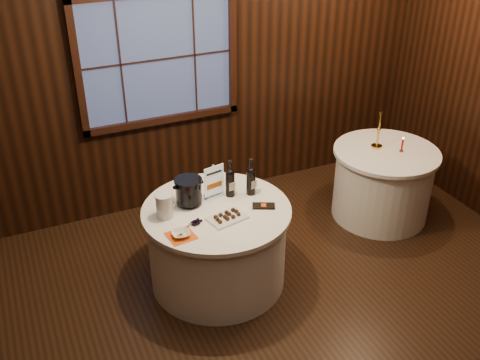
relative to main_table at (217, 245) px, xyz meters
name	(u,v)px	position (x,y,z in m)	size (l,w,h in m)	color
ground	(267,355)	(0.00, -1.00, -0.39)	(6.00, 6.00, 0.00)	black
back_wall	(158,69)	(0.00, 1.48, 1.16)	(6.00, 0.10, 3.00)	black
main_table	(217,245)	(0.00, 0.00, 0.00)	(1.28, 1.28, 0.77)	white
side_table	(382,183)	(2.00, 0.30, 0.00)	(1.08, 1.08, 0.77)	white
sign_stand	(214,186)	(0.05, 0.19, 0.49)	(0.19, 0.12, 0.32)	silver
port_bottle_left	(230,181)	(0.19, 0.15, 0.53)	(0.08, 0.09, 0.34)	black
port_bottle_right	(251,179)	(0.37, 0.10, 0.53)	(0.08, 0.09, 0.34)	black
ice_bucket	(189,191)	(-0.19, 0.17, 0.51)	(0.24, 0.24, 0.24)	black
chocolate_plate	(227,217)	(0.02, -0.18, 0.40)	(0.35, 0.27, 0.04)	white
chocolate_box	(264,206)	(0.38, -0.14, 0.39)	(0.19, 0.10, 0.02)	black
grape_bunch	(197,222)	(-0.23, -0.15, 0.40)	(0.16, 0.08, 0.04)	black
glass_pitcher	(165,206)	(-0.43, 0.06, 0.49)	(0.20, 0.15, 0.21)	silver
orange_napkin	(181,236)	(-0.41, -0.26, 0.38)	(0.21, 0.21, 0.00)	#E44D13
cracker_bowl	(181,234)	(-0.41, -0.26, 0.40)	(0.14, 0.14, 0.04)	white
brass_candlestick	(378,134)	(1.95, 0.41, 0.53)	(0.11, 0.11, 0.40)	gold
red_candle	(402,146)	(2.12, 0.22, 0.45)	(0.04, 0.04, 0.16)	gold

